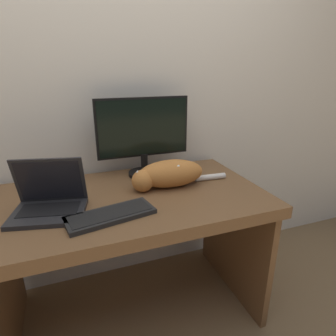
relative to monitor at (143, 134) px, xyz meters
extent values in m
cube|color=silver|center=(-0.14, 0.19, 0.30)|extent=(6.40, 0.06, 2.60)
cube|color=brown|center=(-0.14, -0.25, -0.27)|extent=(1.34, 0.76, 0.06)
cube|color=brown|center=(-0.77, -0.25, -0.65)|extent=(0.04, 0.70, 0.69)
cube|color=brown|center=(0.49, -0.25, -0.65)|extent=(0.04, 0.70, 0.69)
cylinder|color=black|center=(0.00, 0.00, -0.23)|extent=(0.19, 0.19, 0.02)
cylinder|color=black|center=(0.00, 0.00, -0.17)|extent=(0.04, 0.04, 0.11)
cube|color=black|center=(0.00, 0.00, 0.04)|extent=(0.53, 0.02, 0.33)
cube|color=black|center=(0.00, -0.01, 0.04)|extent=(0.50, 0.01, 0.31)
cube|color=#232326|center=(-0.52, -0.32, -0.23)|extent=(0.34, 0.29, 0.02)
cube|color=black|center=(-0.51, -0.31, -0.22)|extent=(0.27, 0.17, 0.00)
cube|color=#232326|center=(-0.50, -0.24, -0.12)|extent=(0.31, 0.13, 0.22)
cube|color=black|center=(-0.50, -0.25, -0.12)|extent=(0.27, 0.11, 0.19)
cube|color=black|center=(-0.27, -0.43, -0.23)|extent=(0.39, 0.21, 0.02)
cube|color=black|center=(-0.27, -0.43, -0.22)|extent=(0.36, 0.18, 0.00)
ellipsoid|color=#C67A38|center=(0.09, -0.21, -0.17)|extent=(0.36, 0.18, 0.15)
ellipsoid|color=white|center=(0.10, -0.21, -0.13)|extent=(0.17, 0.13, 0.06)
sphere|color=#C67A38|center=(-0.07, -0.22, -0.19)|extent=(0.11, 0.11, 0.11)
cone|color=white|center=(-0.10, -0.22, -0.14)|extent=(0.03, 0.03, 0.03)
cone|color=white|center=(-0.04, -0.22, -0.14)|extent=(0.03, 0.03, 0.03)
cylinder|color=white|center=(0.33, -0.20, -0.23)|extent=(0.18, 0.04, 0.03)
camera|label=1|loc=(-0.41, -1.50, 0.35)|focal=30.00mm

